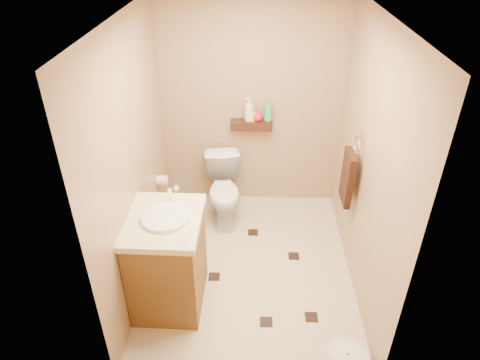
{
  "coord_description": "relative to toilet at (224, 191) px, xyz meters",
  "views": [
    {
      "loc": [
        0.02,
        -3.17,
        3.03
      ],
      "look_at": [
        -0.1,
        0.25,
        0.87
      ],
      "focal_mm": 32.0,
      "sensor_mm": 36.0,
      "label": 1
    }
  ],
  "objects": [
    {
      "name": "wall_shelf",
      "position": [
        0.29,
        0.34,
        0.66
      ],
      "size": [
        0.46,
        0.14,
        0.1
      ],
      "primitive_type": "cube",
      "color": "#3C2110",
      "rests_on": "wall_back"
    },
    {
      "name": "toilet",
      "position": [
        0.0,
        0.0,
        0.0
      ],
      "size": [
        0.5,
        0.76,
        0.72
      ],
      "primitive_type": "imported",
      "rotation": [
        0.0,
        0.0,
        0.13
      ],
      "color": "white",
      "rests_on": "ground"
    },
    {
      "name": "towel_ring",
      "position": [
        1.21,
        -0.58,
        0.58
      ],
      "size": [
        0.12,
        0.3,
        0.76
      ],
      "color": "silver",
      "rests_on": "wall_right"
    },
    {
      "name": "bottle_d",
      "position": [
        0.47,
        0.34,
        0.83
      ],
      "size": [
        0.1,
        0.1,
        0.24
      ],
      "primitive_type": "imported",
      "rotation": [
        0.0,
        0.0,
        1.6
      ],
      "color": "green",
      "rests_on": "wall_shelf"
    },
    {
      "name": "wall_back",
      "position": [
        0.29,
        0.42,
        0.84
      ],
      "size": [
        2.0,
        0.04,
        2.4
      ],
      "primitive_type": "cube",
      "color": "#A3845D",
      "rests_on": "ground"
    },
    {
      "name": "toilet_paper",
      "position": [
        -0.65,
        -0.18,
        0.24
      ],
      "size": [
        0.12,
        0.11,
        0.12
      ],
      "color": "white",
      "rests_on": "wall_left"
    },
    {
      "name": "bathroom_scale",
      "position": [
        1.1,
        -1.85,
        -0.33
      ],
      "size": [
        0.42,
        0.42,
        0.07
      ],
      "rotation": [
        0.0,
        0.0,
        0.38
      ],
      "color": "white",
      "rests_on": "ground"
    },
    {
      "name": "wall_right",
      "position": [
        1.29,
        -0.83,
        0.84
      ],
      "size": [
        0.04,
        2.5,
        2.4
      ],
      "primitive_type": "cube",
      "color": "#A3845D",
      "rests_on": "ground"
    },
    {
      "name": "bottle_a",
      "position": [
        0.27,
        0.34,
        0.85
      ],
      "size": [
        0.14,
        0.14,
        0.27
      ],
      "primitive_type": "imported",
      "rotation": [
        0.0,
        0.0,
        5.16
      ],
      "color": "silver",
      "rests_on": "wall_shelf"
    },
    {
      "name": "vanity",
      "position": [
        -0.4,
        -1.26,
        0.11
      ],
      "size": [
        0.63,
        0.76,
        1.06
      ],
      "rotation": [
        0.0,
        0.0,
        -0.02
      ],
      "color": "brown",
      "rests_on": "ground"
    },
    {
      "name": "toilet_brush",
      "position": [
        -0.53,
        -0.09,
        -0.2
      ],
      "size": [
        0.11,
        0.11,
        0.47
      ],
      "color": "#1A686A",
      "rests_on": "ground"
    },
    {
      "name": "floor_accents",
      "position": [
        0.35,
        -0.87,
        -0.36
      ],
      "size": [
        1.24,
        1.33,
        0.01
      ],
      "color": "black",
      "rests_on": "ground"
    },
    {
      "name": "wall_front",
      "position": [
        0.29,
        -2.08,
        0.84
      ],
      "size": [
        2.0,
        0.04,
        2.4
      ],
      "primitive_type": "cube",
      "color": "#A3845D",
      "rests_on": "ground"
    },
    {
      "name": "ground",
      "position": [
        0.29,
        -0.83,
        -0.36
      ],
      "size": [
        2.5,
        2.5,
        0.0
      ],
      "primitive_type": "plane",
      "color": "beige",
      "rests_on": "ground"
    },
    {
      "name": "bottle_c",
      "position": [
        0.36,
        0.34,
        0.78
      ],
      "size": [
        0.15,
        0.15,
        0.14
      ],
      "primitive_type": "imported",
      "rotation": [
        0.0,
        0.0,
        5.31
      ],
      "color": "red",
      "rests_on": "wall_shelf"
    },
    {
      "name": "bottle_b",
      "position": [
        0.31,
        0.34,
        0.78
      ],
      "size": [
        0.09,
        0.09,
        0.15
      ],
      "primitive_type": "imported",
      "rotation": [
        0.0,
        0.0,
        0.99
      ],
      "color": "gold",
      "rests_on": "wall_shelf"
    },
    {
      "name": "wall_left",
      "position": [
        -0.71,
        -0.83,
        0.84
      ],
      "size": [
        0.04,
        2.5,
        2.4
      ],
      "primitive_type": "cube",
      "color": "#A3845D",
      "rests_on": "ground"
    },
    {
      "name": "ceiling",
      "position": [
        0.29,
        -0.83,
        2.04
      ],
      "size": [
        2.0,
        2.5,
        0.02
      ],
      "primitive_type": "cube",
      "color": "silver",
      "rests_on": "wall_back"
    }
  ]
}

